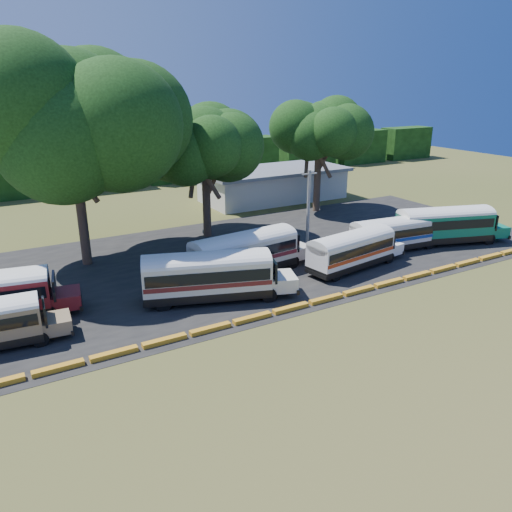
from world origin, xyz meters
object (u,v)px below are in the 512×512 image
bus_cream_west (210,274)px  bus_white_red (353,248)px  bus_teal (447,223)px  tree_west (70,115)px

bus_cream_west → bus_white_red: size_ratio=1.11×
bus_cream_west → bus_white_red: bus_cream_west is taller
bus_teal → tree_west: (-30.88, 11.33, 10.21)m
bus_teal → tree_west: bearing=177.5°
bus_teal → bus_white_red: bearing=-158.4°
bus_white_red → tree_west: bearing=138.6°
bus_teal → tree_west: size_ratio=0.65×
bus_teal → tree_west: 34.44m
bus_white_red → bus_teal: bus_teal is taller
bus_teal → tree_west: tree_west is taller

